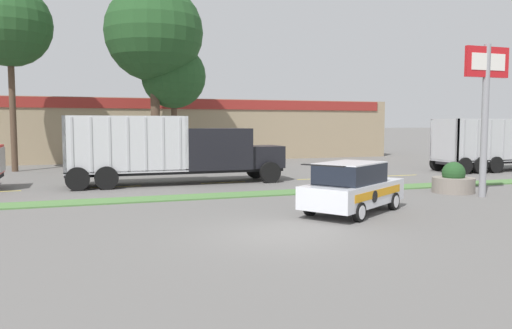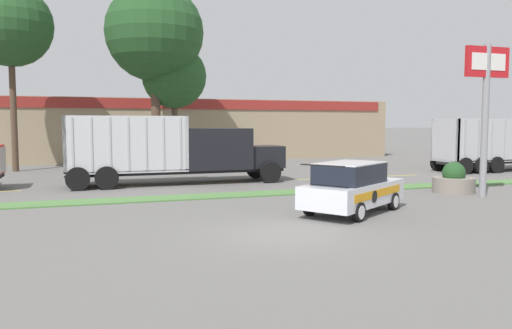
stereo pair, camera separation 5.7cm
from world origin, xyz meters
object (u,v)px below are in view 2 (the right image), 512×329
at_px(stone_planter, 454,181).
at_px(store_sign_post, 486,93).
at_px(dump_truck_trail, 194,153).
at_px(rally_car, 352,187).

bearing_deg(stone_planter, store_sign_post, -82.76).
xyz_separation_m(store_sign_post, stone_planter, (-0.19, 1.52, -3.82)).
distance_m(dump_truck_trail, rally_car, 10.81).
relative_size(dump_truck_trail, rally_car, 2.33).
distance_m(dump_truck_trail, store_sign_post, 13.86).
bearing_deg(store_sign_post, dump_truck_trail, 140.12).
distance_m(rally_car, stone_planter, 7.55).
height_order(dump_truck_trail, stone_planter, dump_truck_trail).
xyz_separation_m(dump_truck_trail, rally_car, (3.35, -10.26, -0.69)).
bearing_deg(store_sign_post, stone_planter, 97.24).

